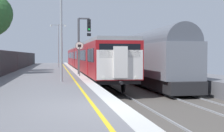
# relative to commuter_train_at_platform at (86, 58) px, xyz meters

# --- Properties ---
(ground) EXTENTS (17.40, 110.00, 1.21)m
(ground) POSITION_rel_commuter_train_at_platform_xyz_m (0.55, -26.95, -1.88)
(ground) COLOR slate
(commuter_train_at_platform) EXTENTS (2.83, 39.24, 3.81)m
(commuter_train_at_platform) POSITION_rel_commuter_train_at_platform_xyz_m (0.00, 0.00, 0.00)
(commuter_train_at_platform) COLOR maroon
(commuter_train_at_platform) RESTS_ON ground
(freight_train_adjacent_track) EXTENTS (2.60, 30.65, 4.51)m
(freight_train_adjacent_track) POSITION_rel_commuter_train_at_platform_xyz_m (4.00, -4.57, 0.20)
(freight_train_adjacent_track) COLOR #232326
(freight_train_adjacent_track) RESTS_ON ground
(signal_gantry) EXTENTS (1.10, 0.24, 4.62)m
(signal_gantry) POSITION_rel_commuter_train_at_platform_xyz_m (-1.46, -11.45, 1.63)
(signal_gantry) COLOR #47474C
(signal_gantry) RESTS_ON ground
(speed_limit_sign) EXTENTS (0.59, 0.08, 2.57)m
(speed_limit_sign) POSITION_rel_commuter_train_at_platform_xyz_m (-1.85, -13.59, 0.38)
(speed_limit_sign) COLOR #59595B
(speed_limit_sign) RESTS_ON ground
(platform_lamp_mid) EXTENTS (2.00, 0.20, 5.55)m
(platform_lamp_mid) POSITION_rel_commuter_train_at_platform_xyz_m (-3.26, -17.89, 2.01)
(platform_lamp_mid) COLOR #93999E
(platform_lamp_mid) RESTS_ON ground
(platform_lamp_far) EXTENTS (2.00, 0.20, 5.52)m
(platform_lamp_far) POSITION_rel_commuter_train_at_platform_xyz_m (-3.26, 2.79, 2.00)
(platform_lamp_far) COLOR #93999E
(platform_lamp_far) RESTS_ON ground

